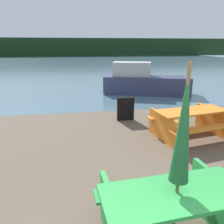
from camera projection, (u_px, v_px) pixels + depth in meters
The scene contains 7 objects.
water at pixel (79, 62), 31.58m from camera, with size 60.00×50.00×0.00m.
far_treeline at pixel (76, 47), 49.86m from camera, with size 80.00×1.60×4.00m.
picnic_table_green at pixel (174, 215), 2.49m from camera, with size 1.77×1.49×0.79m.
picnic_table_orange at pixel (190, 121), 5.67m from camera, with size 2.05×1.66×0.74m.
umbrella_darkgreen at pixel (183, 128), 2.17m from camera, with size 0.21×0.21×2.19m.
boat at pixel (144, 82), 10.93m from camera, with size 4.38×2.61×1.55m.
signboard at pixel (126, 109), 7.01m from camera, with size 0.55×0.08×0.75m.
Camera 1 is at (-0.72, -0.84, 2.32)m, focal length 35.00 mm.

